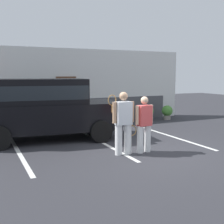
# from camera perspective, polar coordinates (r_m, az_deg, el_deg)

# --- Properties ---
(ground_plane) EXTENTS (40.00, 40.00, 0.00)m
(ground_plane) POSITION_cam_1_polar(r_m,az_deg,el_deg) (8.41, 7.38, -7.84)
(ground_plane) COLOR #2D2D33
(parking_stripe_0) EXTENTS (0.12, 4.40, 0.01)m
(parking_stripe_0) POSITION_cam_1_polar(r_m,az_deg,el_deg) (8.67, -17.69, -7.65)
(parking_stripe_0) COLOR silver
(parking_stripe_0) RESTS_ON ground_plane
(parking_stripe_1) EXTENTS (0.12, 4.40, 0.01)m
(parking_stripe_1) POSITION_cam_1_polar(r_m,az_deg,el_deg) (9.35, -1.51, -6.20)
(parking_stripe_1) COLOR silver
(parking_stripe_1) RESTS_ON ground_plane
(parking_stripe_2) EXTENTS (0.12, 4.40, 0.01)m
(parking_stripe_2) POSITION_cam_1_polar(r_m,az_deg,el_deg) (10.65, 11.53, -4.67)
(parking_stripe_2) COLOR silver
(parking_stripe_2) RESTS_ON ground_plane
(house_frontage) EXTENTS (10.47, 0.40, 3.33)m
(house_frontage) POSITION_cam_1_polar(r_m,az_deg,el_deg) (13.46, -6.17, 4.65)
(house_frontage) COLOR white
(house_frontage) RESTS_ON ground_plane
(parked_suv) EXTENTS (4.79, 2.59, 2.05)m
(parked_suv) POSITION_cam_1_polar(r_m,az_deg,el_deg) (9.98, -12.90, 1.13)
(parked_suv) COLOR black
(parked_suv) RESTS_ON ground_plane
(tennis_player_man) EXTENTS (0.78, 0.28, 1.73)m
(tennis_player_man) POSITION_cam_1_polar(r_m,az_deg,el_deg) (7.98, 2.20, -1.97)
(tennis_player_man) COLOR white
(tennis_player_man) RESTS_ON ground_plane
(tennis_player_woman) EXTENTS (0.86, 0.29, 1.59)m
(tennis_player_woman) POSITION_cam_1_polar(r_m,az_deg,el_deg) (8.24, 6.26, -2.30)
(tennis_player_woman) COLOR white
(tennis_player_woman) RESTS_ON ground_plane
(potted_plant_by_porch) EXTENTS (0.53, 0.53, 0.70)m
(potted_plant_by_porch) POSITION_cam_1_polar(r_m,az_deg,el_deg) (14.12, 7.07, -0.03)
(potted_plant_by_porch) COLOR #9E5638
(potted_plant_by_porch) RESTS_ON ground_plane
(potted_plant_secondary) EXTENTS (0.53, 0.53, 0.69)m
(potted_plant_secondary) POSITION_cam_1_polar(r_m,az_deg,el_deg) (14.49, 10.72, 0.06)
(potted_plant_secondary) COLOR gray
(potted_plant_secondary) RESTS_ON ground_plane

